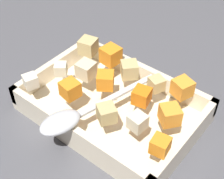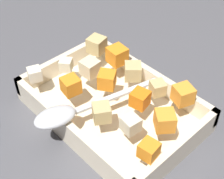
# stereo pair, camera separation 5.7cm
# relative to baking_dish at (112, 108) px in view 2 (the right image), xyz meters

# --- Properties ---
(ground_plane) EXTENTS (4.00, 4.00, 0.00)m
(ground_plane) POSITION_rel_baking_dish_xyz_m (-0.02, 0.01, -0.02)
(ground_plane) COLOR #4C4C51
(baking_dish) EXTENTS (0.30, 0.21, 0.05)m
(baking_dish) POSITION_rel_baking_dish_xyz_m (0.00, 0.00, 0.00)
(baking_dish) COLOR beige
(baking_dish) RESTS_ON ground_plane
(carrot_chunk_far_left) EXTENTS (0.04, 0.04, 0.03)m
(carrot_chunk_far_left) POSITION_rel_baking_dish_xyz_m (0.11, 0.01, 0.05)
(carrot_chunk_far_left) COLOR orange
(carrot_chunk_far_left) RESTS_ON baking_dish
(carrot_chunk_under_handle) EXTENTS (0.04, 0.04, 0.03)m
(carrot_chunk_under_handle) POSITION_rel_baking_dish_xyz_m (0.09, 0.07, 0.05)
(carrot_chunk_under_handle) COLOR orange
(carrot_chunk_under_handle) RESTS_ON baking_dish
(carrot_chunk_rim_edge) EXTENTS (0.04, 0.04, 0.03)m
(carrot_chunk_rim_edge) POSITION_rel_baking_dish_xyz_m (-0.06, 0.07, 0.05)
(carrot_chunk_rim_edge) COLOR orange
(carrot_chunk_rim_edge) RESTS_ON baking_dish
(carrot_chunk_heap_side) EXTENTS (0.03, 0.03, 0.03)m
(carrot_chunk_heap_side) POSITION_rel_baking_dish_xyz_m (-0.05, -0.05, 0.05)
(carrot_chunk_heap_side) COLOR orange
(carrot_chunk_heap_side) RESTS_ON baking_dish
(carrot_chunk_corner_nw) EXTENTS (0.04, 0.04, 0.03)m
(carrot_chunk_corner_nw) POSITION_rel_baking_dish_xyz_m (-0.02, 0.00, 0.05)
(carrot_chunk_corner_nw) COLOR orange
(carrot_chunk_corner_nw) RESTS_ON baking_dish
(carrot_chunk_near_spoon) EXTENTS (0.03, 0.03, 0.03)m
(carrot_chunk_near_spoon) POSITION_rel_baking_dish_xyz_m (0.13, -0.05, 0.05)
(carrot_chunk_near_spoon) COLOR orange
(carrot_chunk_near_spoon) RESTS_ON baking_dish
(carrot_chunk_near_right) EXTENTS (0.03, 0.03, 0.03)m
(carrot_chunk_near_right) POSITION_rel_baking_dish_xyz_m (0.05, 0.02, 0.05)
(carrot_chunk_near_right) COLOR orange
(carrot_chunk_near_right) RESTS_ON baking_dish
(potato_chunk_heap_top) EXTENTS (0.04, 0.04, 0.03)m
(potato_chunk_heap_top) POSITION_rel_baking_dish_xyz_m (-0.01, 0.06, 0.05)
(potato_chunk_heap_top) COLOR tan
(potato_chunk_heap_top) RESTS_ON baking_dish
(potato_chunk_corner_sw) EXTENTS (0.04, 0.04, 0.03)m
(potato_chunk_corner_sw) POSITION_rel_baking_dish_xyz_m (0.03, -0.05, 0.05)
(potato_chunk_corner_sw) COLOR tan
(potato_chunk_corner_sw) RESTS_ON baking_dish
(potato_chunk_near_left) EXTENTS (0.03, 0.03, 0.02)m
(potato_chunk_near_left) POSITION_rel_baking_dish_xyz_m (-0.11, -0.02, 0.05)
(potato_chunk_near_left) COLOR beige
(potato_chunk_near_left) RESTS_ON baking_dish
(potato_chunk_center) EXTENTS (0.04, 0.04, 0.03)m
(potato_chunk_center) POSITION_rel_baking_dish_xyz_m (-0.11, 0.06, 0.05)
(potato_chunk_center) COLOR tan
(potato_chunk_center) RESTS_ON baking_dish
(potato_chunk_mid_left) EXTENTS (0.03, 0.03, 0.03)m
(potato_chunk_mid_left) POSITION_rel_baking_dish_xyz_m (-0.07, 0.01, 0.05)
(potato_chunk_mid_left) COLOR beige
(potato_chunk_mid_left) RESTS_ON baking_dish
(potato_chunk_back_center) EXTENTS (0.03, 0.03, 0.02)m
(potato_chunk_back_center) POSITION_rel_baking_dish_xyz_m (0.05, 0.06, 0.05)
(potato_chunk_back_center) COLOR tan
(potato_chunk_back_center) RESTS_ON baking_dish
(parsnip_chunk_mid_right) EXTENTS (0.03, 0.03, 0.02)m
(parsnip_chunk_mid_right) POSITION_rel_baking_dish_xyz_m (-0.12, -0.07, 0.05)
(parsnip_chunk_mid_right) COLOR silver
(parsnip_chunk_mid_right) RESTS_ON baking_dish
(parsnip_chunk_far_right) EXTENTS (0.03, 0.03, 0.03)m
(parsnip_chunk_far_right) POSITION_rel_baking_dish_xyz_m (0.08, -0.03, 0.05)
(parsnip_chunk_far_right) COLOR beige
(parsnip_chunk_far_right) RESTS_ON baking_dish
(serving_spoon) EXTENTS (0.08, 0.23, 0.02)m
(serving_spoon) POSITION_rel_baking_dish_xyz_m (-0.01, -0.09, 0.04)
(serving_spoon) COLOR silver
(serving_spoon) RESTS_ON baking_dish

